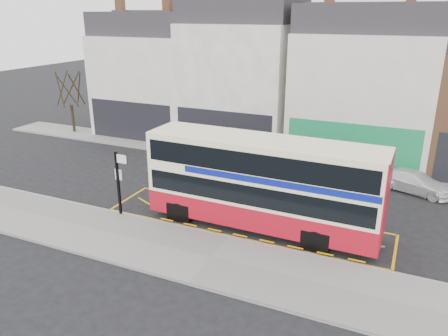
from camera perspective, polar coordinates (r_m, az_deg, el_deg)
The scene contains 15 objects.
ground at distance 20.53m, azimuth 1.16°, elevation -8.83°, with size 120.00×120.00×0.00m, color black.
pavement at distance 18.68m, azimuth -1.67°, elevation -11.71°, with size 40.00×4.00×0.15m, color gray.
kerb at distance 20.19m, azimuth 0.74°, elevation -9.11°, with size 40.00×0.15×0.15m, color gray.
far_pavement at distance 30.10m, azimuth 9.42°, elevation 0.62°, with size 50.00×3.00×0.15m, color gray.
road_markings at distance 21.84m, azimuth 2.82°, elevation -6.97°, with size 14.00×3.40×0.01m, color #DDA30B, non-canonical shape.
terrace_far_left at distance 37.99m, azimuth -8.89°, elevation 12.01°, with size 8.00×8.01×10.80m.
terrace_left at distance 34.27m, azimuth 2.66°, elevation 12.23°, with size 8.00×8.01×11.80m.
terrace_green_shop at distance 32.13m, azimuth 17.98°, elevation 10.34°, with size 9.00×8.01×11.30m.
double_decker_bus at distance 20.40m, azimuth 5.12°, elevation -1.89°, with size 11.09×2.71×4.41m.
bus_stop_post at distance 22.10m, azimuth -13.56°, elevation -1.23°, with size 0.82×0.14×3.30m.
car_silver at distance 29.83m, azimuth -3.52°, elevation 1.81°, with size 1.50×3.73×1.27m, color #ADADB2.
car_grey at distance 28.39m, azimuth 5.03°, elevation 0.90°, with size 1.42×4.07×1.34m, color #44474C.
car_white at distance 27.34m, azimuth 23.64°, elevation -1.65°, with size 1.70×4.19×1.22m, color white.
street_tree_left at distance 38.70m, azimuth -19.66°, elevation 10.76°, with size 3.05×3.05×6.59m.
street_tree_right at distance 29.26m, azimuth 22.65°, elevation 6.75°, with size 2.70×2.70×5.84m.
Camera 1 is at (7.02, -16.59, 9.85)m, focal length 35.00 mm.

